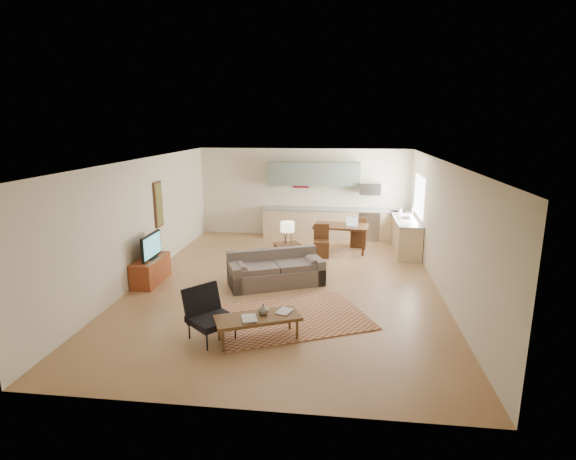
# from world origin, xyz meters

# --- Properties ---
(room) EXTENTS (9.00, 9.00, 9.00)m
(room) POSITION_xyz_m (0.00, 0.00, 1.35)
(room) COLOR #976942
(room) RESTS_ON ground
(kitchen_counter_back) EXTENTS (4.26, 0.64, 0.92)m
(kitchen_counter_back) POSITION_xyz_m (0.90, 4.18, 0.46)
(kitchen_counter_back) COLOR tan
(kitchen_counter_back) RESTS_ON ground
(kitchen_counter_right) EXTENTS (0.64, 2.26, 0.92)m
(kitchen_counter_right) POSITION_xyz_m (2.93, 3.00, 0.46)
(kitchen_counter_right) COLOR tan
(kitchen_counter_right) RESTS_ON ground
(kitchen_range) EXTENTS (0.62, 0.62, 0.90)m
(kitchen_range) POSITION_xyz_m (2.00, 4.18, 0.45)
(kitchen_range) COLOR #A5A8AD
(kitchen_range) RESTS_ON ground
(kitchen_microwave) EXTENTS (0.62, 0.40, 0.35)m
(kitchen_microwave) POSITION_xyz_m (2.00, 4.20, 1.55)
(kitchen_microwave) COLOR #A5A8AD
(kitchen_microwave) RESTS_ON room
(upper_cabinets) EXTENTS (2.80, 0.34, 0.70)m
(upper_cabinets) POSITION_xyz_m (0.30, 4.33, 1.95)
(upper_cabinets) COLOR slate
(upper_cabinets) RESTS_ON room
(window_right) EXTENTS (0.02, 1.40, 1.05)m
(window_right) POSITION_xyz_m (3.23, 3.00, 1.55)
(window_right) COLOR white
(window_right) RESTS_ON room
(wall_art_left) EXTENTS (0.06, 0.42, 1.10)m
(wall_art_left) POSITION_xyz_m (-3.21, 0.90, 1.55)
(wall_art_left) COLOR olive
(wall_art_left) RESTS_ON room
(triptych) EXTENTS (1.70, 0.04, 0.50)m
(triptych) POSITION_xyz_m (-0.10, 4.47, 1.75)
(triptych) COLOR #F6EABB
(triptych) RESTS_ON room
(rug) EXTENTS (3.23, 2.82, 0.02)m
(rug) POSITION_xyz_m (0.30, -1.77, 0.01)
(rug) COLOR brown
(rug) RESTS_ON floor
(sofa) EXTENTS (2.31, 1.69, 0.74)m
(sofa) POSITION_xyz_m (-0.22, -0.08, 0.37)
(sofa) COLOR #5F524A
(sofa) RESTS_ON floor
(coffee_table) EXTENTS (1.49, 1.08, 0.42)m
(coffee_table) POSITION_xyz_m (-0.14, -2.67, 0.21)
(coffee_table) COLOR #55371B
(coffee_table) RESTS_ON floor
(book_a) EXTENTS (0.42, 0.45, 0.03)m
(book_a) POSITION_xyz_m (-0.37, -2.83, 0.43)
(book_a) COLOR maroon
(book_a) RESTS_ON coffee_table
(book_b) EXTENTS (0.41, 0.44, 0.02)m
(book_b) POSITION_xyz_m (0.17, -2.41, 0.42)
(book_b) COLOR navy
(book_b) RESTS_ON coffee_table
(vase) EXTENTS (0.23, 0.23, 0.18)m
(vase) POSITION_xyz_m (-0.06, -2.57, 0.50)
(vase) COLOR black
(vase) RESTS_ON coffee_table
(armchair) EXTENTS (1.06, 1.06, 0.86)m
(armchair) POSITION_xyz_m (-0.89, -2.74, 0.43)
(armchair) COLOR black
(armchair) RESTS_ON floor
(tv_credenza) EXTENTS (0.46, 1.21, 0.56)m
(tv_credenza) POSITION_xyz_m (-3.00, -0.26, 0.28)
(tv_credenza) COLOR maroon
(tv_credenza) RESTS_ON floor
(tv) EXTENTS (0.09, 0.93, 0.56)m
(tv) POSITION_xyz_m (-2.95, -0.26, 0.83)
(tv) COLOR black
(tv) RESTS_ON tv_credenza
(console_table) EXTENTS (0.69, 0.59, 0.68)m
(console_table) POSITION_xyz_m (-0.09, 0.91, 0.34)
(console_table) COLOR #3C2211
(console_table) RESTS_ON floor
(table_lamp) EXTENTS (0.44, 0.44, 0.54)m
(table_lamp) POSITION_xyz_m (-0.09, 0.91, 0.95)
(table_lamp) COLOR beige
(table_lamp) RESTS_ON console_table
(dining_table) EXTENTS (1.55, 1.00, 0.74)m
(dining_table) POSITION_xyz_m (1.17, 2.73, 0.37)
(dining_table) COLOR #3C2211
(dining_table) RESTS_ON floor
(dining_chair_near) EXTENTS (0.43, 0.45, 0.86)m
(dining_chair_near) POSITION_xyz_m (0.66, 2.15, 0.43)
(dining_chair_near) COLOR #3C2211
(dining_chair_near) RESTS_ON floor
(dining_chair_far) EXTENTS (0.47, 0.49, 0.90)m
(dining_chair_far) POSITION_xyz_m (1.67, 3.31, 0.45)
(dining_chair_far) COLOR #3C2211
(dining_chair_far) RESTS_ON floor
(laptop) EXTENTS (0.33, 0.26, 0.23)m
(laptop) POSITION_xyz_m (1.46, 2.63, 0.86)
(laptop) COLOR #A5A8AD
(laptop) RESTS_ON dining_table
(soap_bottle) EXTENTS (0.12, 0.12, 0.19)m
(soap_bottle) POSITION_xyz_m (2.83, 3.45, 1.02)
(soap_bottle) COLOR #F6EABB
(soap_bottle) RESTS_ON kitchen_counter_right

